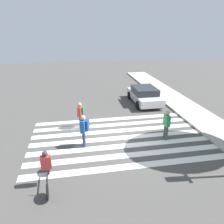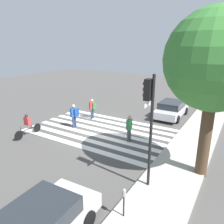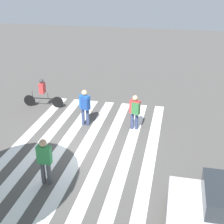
# 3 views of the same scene
# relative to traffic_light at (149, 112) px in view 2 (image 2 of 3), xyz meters

# --- Properties ---
(ground_plane) EXTENTS (60.00, 60.00, 0.00)m
(ground_plane) POSITION_rel_traffic_light_xyz_m (-4.40, -5.39, -3.47)
(ground_plane) COLOR #4C4947
(sidewalk_curb) EXTENTS (36.00, 2.50, 0.14)m
(sidewalk_curb) POSITION_rel_traffic_light_xyz_m (-4.40, 0.86, -3.40)
(sidewalk_curb) COLOR #ADA89E
(sidewalk_curb) RESTS_ON ground_plane
(crosswalk_stripes) EXTENTS (6.06, 10.00, 0.01)m
(crosswalk_stripes) POSITION_rel_traffic_light_xyz_m (-4.40, -5.39, -3.46)
(crosswalk_stripes) COLOR white
(crosswalk_stripes) RESTS_ON ground_plane
(traffic_light) EXTENTS (0.60, 0.50, 4.96)m
(traffic_light) POSITION_rel_traffic_light_xyz_m (0.00, 0.00, 0.00)
(traffic_light) COLOR black
(traffic_light) RESTS_ON ground_plane
(parking_meter) EXTENTS (0.15, 0.15, 1.28)m
(parking_meter) POSITION_rel_traffic_light_xyz_m (2.17, 0.09, -2.51)
(parking_meter) COLOR black
(parking_meter) RESTS_ON ground_plane
(street_tree) EXTENTS (4.29, 4.29, 7.54)m
(street_tree) POSITION_rel_traffic_light_xyz_m (-2.23, 1.90, 1.88)
(street_tree) COLOR #4C3826
(street_tree) RESTS_ON ground_plane
(pedestrian_adult_yellow_jacket) EXTENTS (0.51, 0.49, 1.69)m
(pedestrian_adult_yellow_jacket) POSITION_rel_traffic_light_xyz_m (-6.23, -7.45, -2.48)
(pedestrian_adult_yellow_jacket) COLOR navy
(pedestrian_adult_yellow_jacket) RESTS_ON ground_plane
(pedestrian_adult_blue_shirt) EXTENTS (0.49, 0.26, 1.75)m
(pedestrian_adult_blue_shirt) POSITION_rel_traffic_light_xyz_m (-3.82, -2.78, -2.48)
(pedestrian_adult_blue_shirt) COLOR #4C4C51
(pedestrian_adult_blue_shirt) RESTS_ON ground_plane
(pedestrian_child_with_backpack) EXTENTS (0.54, 0.52, 1.80)m
(pedestrian_child_with_backpack) POSITION_rel_traffic_light_xyz_m (-3.87, -7.37, -2.42)
(pedestrian_child_with_backpack) COLOR navy
(pedestrian_child_with_backpack) RESTS_ON ground_plane
(cyclist_mid_street) EXTENTS (2.22, 0.41, 1.59)m
(cyclist_mid_street) POSITION_rel_traffic_light_xyz_m (-1.00, -9.05, -2.60)
(cyclist_mid_street) COLOR black
(cyclist_mid_street) RESTS_ON ground_plane
(car_parked_far_curb) EXTENTS (4.29, 2.09, 1.36)m
(car_parked_far_curb) POSITION_rel_traffic_light_xyz_m (-10.15, -1.97, -2.76)
(car_parked_far_curb) COLOR #B7B7BC
(car_parked_far_curb) RESTS_ON ground_plane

